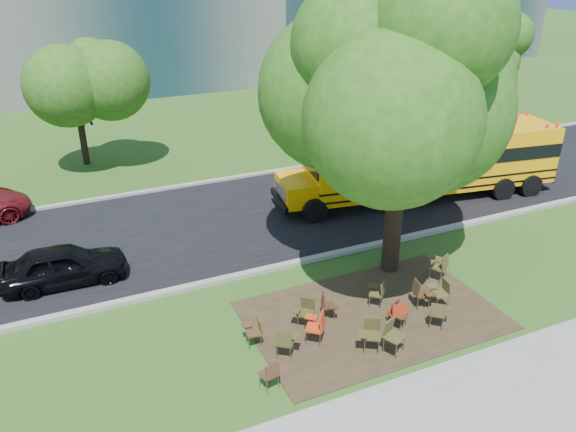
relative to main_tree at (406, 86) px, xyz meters
name	(u,v)px	position (x,y,z in m)	size (l,w,h in m)	color
ground	(333,315)	(-2.90, -1.50, -5.98)	(160.00, 160.00, 0.00)	#35551A
dirt_patch	(372,315)	(-1.90, -2.00, -5.97)	(7.00, 4.50, 0.03)	#382819
asphalt_road	(247,218)	(-2.90, 5.50, -5.96)	(80.00, 8.00, 0.04)	black
kerb_near	(290,264)	(-2.90, 1.50, -5.91)	(80.00, 0.25, 0.14)	gray
kerb_far	(216,181)	(-2.90, 9.60, -5.91)	(80.00, 0.25, 0.14)	gray
bg_tree_2	(73,77)	(-7.90, 14.50, -1.77)	(4.80, 4.80, 6.62)	black
bg_tree_3	(344,46)	(5.10, 12.50, -0.95)	(5.60, 5.60, 7.84)	black
bg_tree_4	(480,53)	(13.10, 11.50, -1.64)	(5.00, 5.00, 6.85)	black
main_tree	(406,86)	(0.00, 0.00, 0.00)	(7.20, 7.20, 9.60)	black
school_bus	(430,159)	(4.76, 4.45, -4.33)	(11.92, 4.20, 2.86)	#FFA808
chair_0	(271,372)	(-5.66, -3.54, -5.48)	(0.55, 0.56, 0.81)	#4B2E1A
chair_1	(286,341)	(-4.90, -2.68, -5.43)	(0.76, 0.60, 0.89)	#413D1C
chair_2	(317,324)	(-3.89, -2.44, -5.39)	(0.65, 0.82, 0.96)	red
chair_3	(371,331)	(-2.74, -3.24, -5.41)	(0.77, 0.61, 0.92)	#44401D
chair_4	(398,312)	(-1.57, -2.76, -5.46)	(0.64, 0.50, 0.84)	#A62711
chair_5	(392,334)	(-2.32, -3.57, -5.39)	(0.65, 0.75, 0.95)	#49451F
chair_6	(441,290)	(0.15, -2.41, -5.43)	(0.53, 0.64, 0.90)	brown
chair_7	(439,312)	(-0.58, -3.23, -5.46)	(0.73, 0.58, 0.85)	#463B1E
chair_8	(255,329)	(-5.41, -1.85, -5.47)	(0.48, 0.58, 0.82)	#4D361B
chair_9	(305,309)	(-3.85, -1.64, -5.44)	(0.75, 0.59, 0.87)	#443D1D
chair_10	(327,304)	(-3.15, -1.58, -5.50)	(0.50, 0.63, 0.79)	#442718
chair_11	(378,291)	(-1.49, -1.63, -5.47)	(0.56, 0.71, 0.83)	#49411F
chair_12	(420,292)	(-0.45, -2.22, -5.43)	(0.52, 0.66, 0.89)	#452D18
chair_13	(441,264)	(1.04, -1.24, -5.40)	(0.63, 0.76, 0.94)	#4B4320
chair_14	(397,312)	(-1.56, -2.71, -5.50)	(0.53, 0.62, 0.78)	#452718
black_car	(64,265)	(-9.69, 3.42, -5.34)	(1.51, 3.75, 1.28)	black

